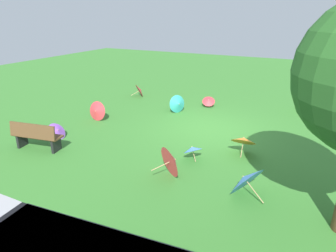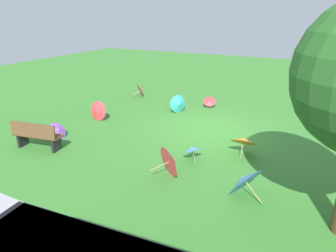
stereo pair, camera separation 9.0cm
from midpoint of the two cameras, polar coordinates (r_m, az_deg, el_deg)
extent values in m
plane|color=#387A2D|center=(11.15, 7.71, -0.61)|extent=(40.00, 40.00, 0.00)
cube|color=brown|center=(10.19, -23.81, -1.66)|extent=(1.65, 0.71, 0.05)
cube|color=brown|center=(9.98, -24.72, -0.88)|extent=(1.60, 0.37, 0.45)
cube|color=black|center=(10.69, -26.26, -2.35)|extent=(0.15, 0.41, 0.45)
cube|color=black|center=(9.88, -20.78, -3.32)|extent=(0.15, 0.41, 0.45)
cylinder|color=tan|center=(7.22, 15.93, -12.05)|extent=(0.46, 0.21, 0.35)
cone|color=#4C8CE5|center=(7.24, 14.14, -9.79)|extent=(0.98, 1.13, 0.86)
sphere|color=tan|center=(7.25, 13.77, -9.33)|extent=(0.06, 0.05, 0.05)
cylinder|color=tan|center=(13.06, 0.90, 4.30)|extent=(0.45, 0.28, 0.12)
cone|color=teal|center=(12.78, 1.72, 4.21)|extent=(0.64, 0.80, 0.77)
sphere|color=tan|center=(12.71, 1.92, 4.19)|extent=(0.05, 0.05, 0.04)
cylinder|color=tan|center=(13.86, 7.53, 4.28)|extent=(0.08, 0.19, 0.26)
cone|color=#D8383F|center=(13.69, 7.55, 4.83)|extent=(0.70, 0.68, 0.42)
sphere|color=tan|center=(13.65, 7.56, 4.99)|extent=(0.05, 0.06, 0.05)
cylinder|color=tan|center=(7.73, -1.79, -7.68)|extent=(0.32, 0.43, 0.14)
cone|color=#D8383F|center=(7.83, 0.48, -6.63)|extent=(0.89, 0.78, 0.86)
sphere|color=tan|center=(7.86, 1.05, -6.36)|extent=(0.05, 0.06, 0.04)
cylinder|color=tan|center=(15.37, -6.45, 6.25)|extent=(0.32, 0.33, 0.24)
cone|color=#D8383F|center=(15.39, -5.52, 6.82)|extent=(0.79, 0.78, 0.67)
sphere|color=tan|center=(15.40, -5.35, 6.92)|extent=(0.06, 0.06, 0.05)
cylinder|color=tan|center=(13.93, 25.21, 2.99)|extent=(0.20, 0.21, 0.48)
cone|color=yellow|center=(13.97, 25.91, 4.29)|extent=(1.31, 1.31, 0.61)
sphere|color=tan|center=(13.98, 26.09, 4.64)|extent=(0.06, 0.06, 0.05)
cylinder|color=tan|center=(12.38, -12.82, 2.87)|extent=(0.04, 0.45, 0.12)
cone|color=#D8383F|center=(12.16, -13.70, 2.78)|extent=(0.78, 0.31, 0.78)
sphere|color=tan|center=(12.12, -13.90, 2.75)|extent=(0.04, 0.04, 0.04)
cylinder|color=tan|center=(8.73, 4.73, -5.78)|extent=(0.16, 0.12, 0.28)
cone|color=#4C8CE5|center=(8.73, 4.38, -4.39)|extent=(0.78, 0.78, 0.39)
sphere|color=tan|center=(8.73, 4.28, -3.99)|extent=(0.06, 0.06, 0.05)
cylinder|color=tan|center=(9.20, 13.62, -4.42)|extent=(0.04, 0.26, 0.41)
cone|color=orange|center=(9.24, 13.92, -2.58)|extent=(0.79, 0.76, 0.50)
sphere|color=tan|center=(9.25, 13.98, -2.15)|extent=(0.04, 0.05, 0.05)
cylinder|color=tan|center=(11.01, -21.10, -1.44)|extent=(0.29, 0.03, 0.25)
cone|color=purple|center=(10.82, -20.54, -0.85)|extent=(0.51, 0.65, 0.57)
sphere|color=tan|center=(10.77, -20.39, -0.70)|extent=(0.05, 0.04, 0.05)
camera|label=1|loc=(0.04, -90.27, -0.10)|focal=32.00mm
camera|label=2|loc=(0.04, 89.73, 0.10)|focal=32.00mm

